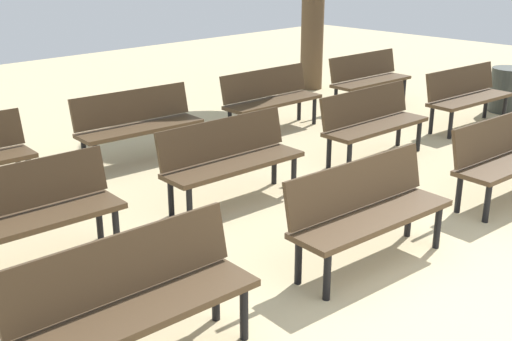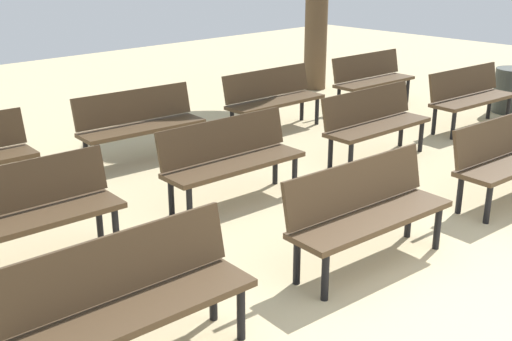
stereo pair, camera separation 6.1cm
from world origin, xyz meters
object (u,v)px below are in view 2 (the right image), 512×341
(bench_r2_c4, at_px, (372,77))
(bench_r1_c3, at_px, (374,120))
(bench_r0_c2, at_px, (366,208))
(bench_r1_c4, at_px, (470,94))
(bench_r1_c1, at_px, (24,210))
(bench_r2_c2, at_px, (139,121))
(bench_r0_c3, at_px, (509,154))
(bench_r2_c3, at_px, (273,96))
(bench_r1_c2, at_px, (231,156))
(bench_r0_c1, at_px, (130,295))

(bench_r2_c4, bearing_deg, bench_r1_c3, -139.89)
(bench_r0_c2, distance_m, bench_r1_c4, 4.83)
(bench_r1_c1, xyz_separation_m, bench_r2_c2, (2.29, 1.72, 0.00))
(bench_r0_c3, height_order, bench_r1_c3, same)
(bench_r0_c2, height_order, bench_r1_c4, same)
(bench_r1_c1, relative_size, bench_r2_c3, 1.01)
(bench_r1_c2, xyz_separation_m, bench_r1_c3, (2.26, -0.16, 0.00))
(bench_r1_c3, bearing_deg, bench_r0_c2, -142.38)
(bench_r2_c2, xyz_separation_m, bench_r2_c3, (2.19, -0.17, 0.00))
(bench_r0_c1, distance_m, bench_r2_c2, 4.24)
(bench_r0_c2, xyz_separation_m, bench_r0_c3, (2.24, -0.16, 0.00))
(bench_r1_c1, height_order, bench_r2_c3, same)
(bench_r1_c4, bearing_deg, bench_r2_c3, 143.44)
(bench_r0_c1, relative_size, bench_r1_c2, 1.00)
(bench_r0_c2, distance_m, bench_r1_c2, 1.82)
(bench_r0_c1, relative_size, bench_r2_c3, 1.01)
(bench_r1_c3, distance_m, bench_r2_c4, 2.81)
(bench_r0_c2, distance_m, bench_r2_c3, 4.22)
(bench_r0_c2, height_order, bench_r1_c3, same)
(bench_r1_c2, xyz_separation_m, bench_r1_c4, (4.47, -0.26, 0.00))
(bench_r0_c2, bearing_deg, bench_r1_c1, 142.09)
(bench_r1_c3, bearing_deg, bench_r0_c1, -159.38)
(bench_r0_c3, xyz_separation_m, bench_r2_c4, (2.35, 3.52, 0.00))
(bench_r0_c3, relative_size, bench_r2_c4, 1.01)
(bench_r1_c2, distance_m, bench_r1_c3, 2.27)
(bench_r0_c1, bearing_deg, bench_r1_c1, 89.68)
(bench_r0_c3, xyz_separation_m, bench_r2_c2, (-2.04, 3.81, 0.00))
(bench_r0_c2, bearing_deg, bench_r0_c3, 0.81)
(bench_r1_c4, relative_size, bench_r2_c2, 1.00)
(bench_r0_c1, distance_m, bench_r1_c2, 2.84)
(bench_r0_c1, height_order, bench_r2_c3, same)
(bench_r0_c3, height_order, bench_r1_c2, same)
(bench_r1_c4, bearing_deg, bench_r0_c2, -156.33)
(bench_r1_c2, height_order, bench_r2_c4, same)
(bench_r1_c1, distance_m, bench_r1_c2, 2.20)
(bench_r1_c4, bearing_deg, bench_r1_c1, -178.42)
(bench_r0_c3, height_order, bench_r2_c4, same)
(bench_r2_c2, relative_size, bench_r2_c3, 1.01)
(bench_r0_c1, xyz_separation_m, bench_r2_c2, (2.41, 3.49, 0.00))
(bench_r1_c2, distance_m, bench_r2_c3, 2.83)
(bench_r0_c3, distance_m, bench_r1_c4, 2.90)
(bench_r1_c2, bearing_deg, bench_r2_c4, 22.14)
(bench_r2_c3, bearing_deg, bench_r0_c1, -142.10)
(bench_r0_c1, xyz_separation_m, bench_r2_c4, (6.80, 3.19, 0.00))
(bench_r0_c1, relative_size, bench_r2_c2, 0.99)
(bench_r1_c1, bearing_deg, bench_r2_c4, 15.74)
(bench_r1_c3, relative_size, bench_r2_c3, 1.00)
(bench_r1_c3, height_order, bench_r2_c3, same)
(bench_r0_c2, bearing_deg, bench_r1_c4, 23.71)
(bench_r1_c1, bearing_deg, bench_r0_c2, -38.99)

